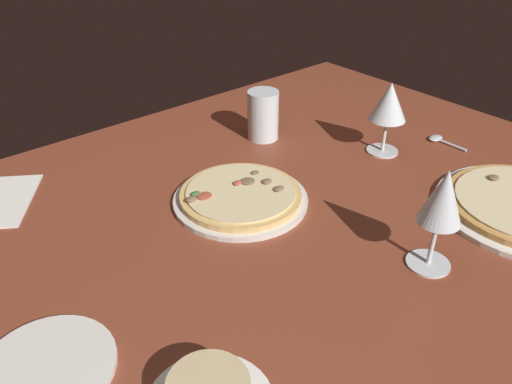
{
  "coord_description": "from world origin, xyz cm",
  "views": [
    {
      "loc": [
        55.64,
        60.62,
        59.47
      ],
      "look_at": [
        1.61,
        -2.82,
        7.0
      ],
      "focal_mm": 35.67,
      "sensor_mm": 36.0,
      "label": 1
    }
  ],
  "objects_px": {
    "pizza_main": "(240,197)",
    "water_glass": "(263,118)",
    "spoon": "(439,140)",
    "wine_glass_far": "(443,201)",
    "wine_glass_near": "(389,104)",
    "side_plate": "(47,368)"
  },
  "relations": [
    {
      "from": "wine_glass_far",
      "to": "wine_glass_near",
      "type": "xyz_separation_m",
      "value": [
        -0.27,
        -0.3,
        -0.01
      ]
    },
    {
      "from": "pizza_main",
      "to": "wine_glass_near",
      "type": "bearing_deg",
      "value": 172.95
    },
    {
      "from": "pizza_main",
      "to": "spoon",
      "type": "relative_size",
      "value": 2.75
    },
    {
      "from": "wine_glass_far",
      "to": "water_glass",
      "type": "xyz_separation_m",
      "value": [
        -0.11,
        -0.54,
        -0.08
      ]
    },
    {
      "from": "pizza_main",
      "to": "side_plate",
      "type": "bearing_deg",
      "value": 18.47
    },
    {
      "from": "side_plate",
      "to": "spoon",
      "type": "xyz_separation_m",
      "value": [
        -0.98,
        -0.04,
        0.0
      ]
    },
    {
      "from": "wine_glass_near",
      "to": "spoon",
      "type": "relative_size",
      "value": 1.73
    },
    {
      "from": "water_glass",
      "to": "spoon",
      "type": "bearing_deg",
      "value": 136.65
    },
    {
      "from": "side_plate",
      "to": "spoon",
      "type": "height_order",
      "value": "spoon"
    },
    {
      "from": "pizza_main",
      "to": "water_glass",
      "type": "height_order",
      "value": "water_glass"
    },
    {
      "from": "spoon",
      "to": "wine_glass_far",
      "type": "bearing_deg",
      "value": 30.42
    },
    {
      "from": "water_glass",
      "to": "spoon",
      "type": "distance_m",
      "value": 0.43
    },
    {
      "from": "wine_glass_near",
      "to": "wine_glass_far",
      "type": "bearing_deg",
      "value": 48.34
    },
    {
      "from": "wine_glass_near",
      "to": "spoon",
      "type": "xyz_separation_m",
      "value": [
        -0.15,
        0.06,
        -0.11
      ]
    },
    {
      "from": "wine_glass_near",
      "to": "spoon",
      "type": "distance_m",
      "value": 0.2
    },
    {
      "from": "pizza_main",
      "to": "wine_glass_near",
      "type": "xyz_separation_m",
      "value": [
        -0.39,
        0.05,
        0.11
      ]
    },
    {
      "from": "wine_glass_far",
      "to": "wine_glass_near",
      "type": "bearing_deg",
      "value": -131.66
    },
    {
      "from": "pizza_main",
      "to": "water_glass",
      "type": "xyz_separation_m",
      "value": [
        -0.22,
        -0.19,
        0.04
      ]
    },
    {
      "from": "wine_glass_far",
      "to": "spoon",
      "type": "height_order",
      "value": "wine_glass_far"
    },
    {
      "from": "pizza_main",
      "to": "side_plate",
      "type": "height_order",
      "value": "pizza_main"
    },
    {
      "from": "side_plate",
      "to": "spoon",
      "type": "relative_size",
      "value": 1.85
    },
    {
      "from": "spoon",
      "to": "pizza_main",
      "type": "bearing_deg",
      "value": -11.13
    }
  ]
}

